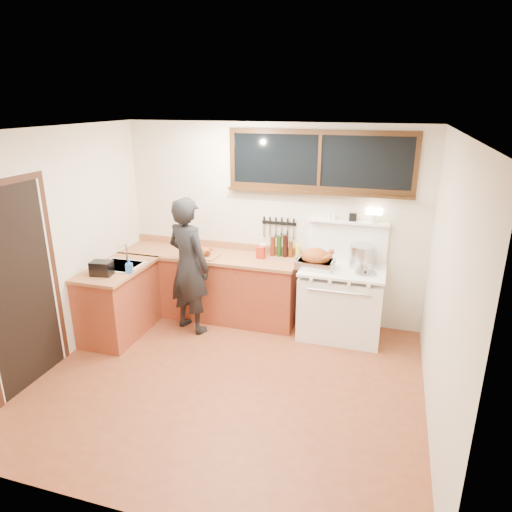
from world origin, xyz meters
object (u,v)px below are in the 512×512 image
(vintage_stove, at_px, (341,300))
(cutting_board, at_px, (203,253))
(roast_turkey, at_px, (316,260))
(man, at_px, (189,266))

(vintage_stove, distance_m, cutting_board, 1.88)
(roast_turkey, bearing_deg, vintage_stove, 12.49)
(vintage_stove, distance_m, man, 1.97)
(vintage_stove, bearing_deg, cutting_board, -177.04)
(man, height_order, cutting_board, man)
(vintage_stove, relative_size, man, 0.91)
(vintage_stove, height_order, cutting_board, vintage_stove)
(cutting_board, distance_m, roast_turkey, 1.48)
(vintage_stove, distance_m, roast_turkey, 0.63)
(cutting_board, height_order, roast_turkey, roast_turkey)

